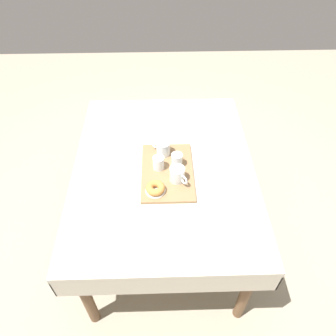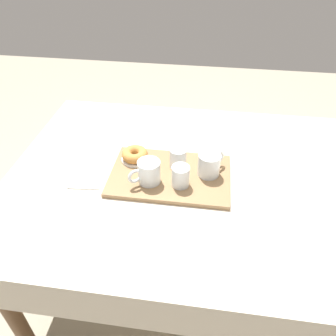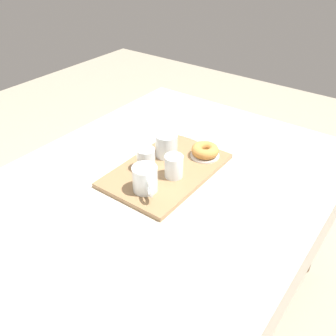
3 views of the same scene
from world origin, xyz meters
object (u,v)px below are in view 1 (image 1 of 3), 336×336
dining_table (164,175)px  tea_mug_right (162,148)px  serving_tray (167,172)px  water_glass_near (177,160)px  sugar_donut_left (155,188)px  water_glass_far (159,163)px  donut_plate_left (155,191)px  paper_napkin (181,217)px  tea_mug_left (177,175)px

dining_table → tea_mug_right: 0.17m
serving_tray → water_glass_near: bearing=129.2°
tea_mug_right → sugar_donut_left: tea_mug_right is taller
serving_tray → water_glass_far: water_glass_far is taller
donut_plate_left → paper_napkin: 0.22m
tea_mug_left → water_glass_near: size_ratio=1.39×
tea_mug_left → paper_napkin: (0.25, 0.01, -0.06)m
serving_tray → tea_mug_left: 0.11m
tea_mug_left → sugar_donut_left: tea_mug_left is taller
serving_tray → water_glass_far: (-0.02, -0.05, 0.05)m
tea_mug_left → donut_plate_left: size_ratio=1.02×
serving_tray → paper_napkin: (0.33, 0.06, -0.01)m
tea_mug_left → paper_napkin: size_ratio=0.94×
tea_mug_left → tea_mug_right: bearing=-159.8°
donut_plate_left → paper_napkin: size_ratio=0.92×
serving_tray → tea_mug_left: tea_mug_left is taller
dining_table → water_glass_far: size_ratio=17.00×
serving_tray → sugar_donut_left: 0.18m
donut_plate_left → water_glass_near: bearing=147.7°
water_glass_near → donut_plate_left: size_ratio=0.74×
tea_mug_right → dining_table: bearing=4.0°
tea_mug_right → donut_plate_left: (0.31, -0.04, -0.04)m
dining_table → sugar_donut_left: size_ratio=13.23×
serving_tray → paper_napkin: serving_tray is taller
tea_mug_left → water_glass_far: 0.15m
dining_table → water_glass_far: 0.14m
dining_table → water_glass_near: 0.16m
dining_table → donut_plate_left: (0.21, -0.05, 0.10)m
tea_mug_right → sugar_donut_left: size_ratio=1.07×
water_glass_near → dining_table: bearing=-95.9°
tea_mug_right → water_glass_near: bearing=39.7°
water_glass_near → sugar_donut_left: water_glass_near is taller
dining_table → tea_mug_right: bearing=-176.0°
donut_plate_left → paper_napkin: (0.17, 0.13, -0.02)m
dining_table → paper_napkin: paper_napkin is taller
serving_tray → tea_mug_right: tea_mug_right is taller
dining_table → tea_mug_right: tea_mug_right is taller
tea_mug_left → water_glass_far: (-0.10, -0.11, -0.00)m
tea_mug_right → paper_napkin: bearing=10.8°
dining_table → water_glass_near: size_ratio=17.00×
tea_mug_left → paper_napkin: bearing=1.8°
water_glass_near → paper_napkin: bearing=0.8°
water_glass_near → sugar_donut_left: (0.20, -0.13, -0.01)m
donut_plate_left → tea_mug_left: bearing=123.2°
water_glass_far → paper_napkin: 0.37m
tea_mug_left → paper_napkin: tea_mug_left is taller
water_glass_near → sugar_donut_left: bearing=-32.3°
tea_mug_right → paper_napkin: (0.48, 0.09, -0.06)m
serving_tray → donut_plate_left: bearing=-24.4°
dining_table → paper_napkin: 0.40m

